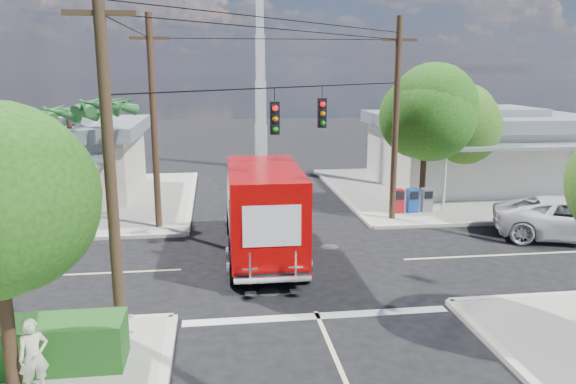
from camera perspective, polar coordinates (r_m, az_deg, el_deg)
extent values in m
plane|color=black|center=(20.06, 0.76, -7.37)|extent=(120.00, 120.00, 0.00)
cube|color=#A5A095|center=(33.39, 16.92, 0.24)|extent=(14.00, 14.00, 0.14)
cube|color=beige|center=(31.16, 5.12, -0.10)|extent=(0.25, 14.00, 0.14)
cube|color=beige|center=(27.35, 22.92, -2.82)|extent=(14.00, 0.25, 0.14)
cube|color=#A5A095|center=(31.52, -22.55, -0.87)|extent=(14.00, 14.00, 0.14)
cube|color=beige|center=(30.45, -9.74, -0.53)|extent=(0.25, 14.00, 0.14)
cube|color=beige|center=(25.05, -26.57, -4.50)|extent=(14.00, 0.25, 0.14)
cube|color=beige|center=(29.59, -2.04, -0.86)|extent=(0.12, 12.00, 0.01)
cube|color=beige|center=(23.60, 25.67, -5.56)|extent=(12.00, 0.12, 0.01)
cube|color=silver|center=(16.13, 3.02, -12.47)|extent=(7.50, 0.40, 0.01)
cube|color=silver|center=(34.61, 18.70, 3.52)|extent=(11.00, 8.00, 3.40)
cube|color=gray|center=(34.38, 18.93, 6.90)|extent=(11.80, 8.80, 0.70)
cube|color=gray|center=(34.34, 18.99, 7.72)|extent=(6.05, 4.40, 0.50)
cube|color=gray|center=(30.18, 22.92, 4.29)|extent=(9.90, 1.80, 0.15)
cylinder|color=silver|center=(27.72, 15.62, 1.13)|extent=(0.12, 0.12, 2.90)
cube|color=beige|center=(32.91, -23.82, 2.51)|extent=(10.00, 8.00, 3.20)
cube|color=gray|center=(32.67, -24.12, 5.88)|extent=(10.80, 8.80, 0.70)
cube|color=gray|center=(32.62, -24.20, 6.75)|extent=(5.50, 4.40, 0.50)
cube|color=gray|center=(28.13, -26.72, 3.01)|extent=(9.00, 1.80, 0.15)
cylinder|color=silver|center=(26.54, -18.82, 0.22)|extent=(0.12, 0.12, 2.70)
cube|color=silver|center=(39.17, -2.75, 4.62)|extent=(0.80, 0.80, 3.00)
cube|color=silver|center=(38.88, -2.80, 9.00)|extent=(0.70, 0.70, 3.00)
cube|color=silver|center=(38.82, -2.85, 13.43)|extent=(0.60, 0.60, 3.00)
cube|color=silver|center=(38.99, -2.90, 17.84)|extent=(0.50, 0.50, 3.00)
cylinder|color=#422D1C|center=(12.88, -26.72, -10.81)|extent=(0.28, 0.28, 3.71)
sphere|color=#16490F|center=(11.84, -26.61, -1.53)|extent=(3.25, 3.25, 3.25)
cylinder|color=#422D1C|center=(27.73, 13.58, 2.50)|extent=(0.28, 0.28, 4.10)
sphere|color=#16490F|center=(27.43, 13.85, 7.78)|extent=(4.10, 4.10, 4.10)
sphere|color=#16490F|center=(27.45, 12.94, 8.36)|extent=(3.33, 3.33, 3.33)
sphere|color=#16490F|center=(27.29, 14.76, 7.44)|extent=(3.58, 3.58, 3.58)
cylinder|color=#422D1C|center=(30.77, 16.62, 2.80)|extent=(0.28, 0.28, 3.58)
sphere|color=#255915|center=(30.50, 16.88, 6.95)|extent=(3.58, 3.58, 3.58)
sphere|color=#255915|center=(30.50, 16.06, 7.42)|extent=(2.91, 2.91, 2.91)
sphere|color=#255915|center=(30.38, 17.71, 6.66)|extent=(3.14, 3.14, 3.14)
cylinder|color=#422D1C|center=(26.92, -17.66, 2.95)|extent=(0.24, 0.24, 5.00)
cone|color=#26612A|center=(26.50, -16.10, 8.57)|extent=(0.50, 2.06, 0.98)
cone|color=#26612A|center=(27.25, -16.60, 8.63)|extent=(1.92, 1.68, 0.98)
cone|color=#26612A|center=(27.55, -18.12, 8.57)|extent=(2.12, 0.95, 0.98)
cone|color=#26612A|center=(27.19, -19.58, 8.43)|extent=(1.34, 2.07, 0.98)
cone|color=#26612A|center=(26.42, -19.93, 8.31)|extent=(1.34, 2.07, 0.98)
cone|color=#26612A|center=(25.83, -18.82, 8.31)|extent=(2.12, 0.95, 0.98)
cone|color=#26612A|center=(25.86, -17.07, 8.43)|extent=(1.92, 1.68, 0.98)
cylinder|color=#422D1C|center=(28.82, -21.05, 2.89)|extent=(0.24, 0.24, 4.60)
cone|color=#26612A|center=(28.36, -19.65, 7.75)|extent=(0.50, 2.06, 0.98)
cone|color=#26612A|center=(29.11, -20.02, 7.82)|extent=(1.92, 1.68, 0.98)
cone|color=#26612A|center=(29.45, -21.41, 7.76)|extent=(2.12, 0.95, 0.98)
cone|color=#26612A|center=(29.13, -22.81, 7.61)|extent=(1.34, 2.07, 0.98)
cone|color=#26612A|center=(28.38, -23.21, 7.47)|extent=(1.34, 2.07, 0.98)
cone|color=#26612A|center=(27.75, -22.25, 7.46)|extent=(2.12, 0.95, 0.98)
cone|color=#26612A|center=(27.74, -20.63, 7.59)|extent=(1.92, 1.68, 0.98)
cylinder|color=#473321|center=(13.89, -17.65, 2.36)|extent=(0.28, 0.28, 9.00)
cube|color=#473321|center=(13.75, -18.64, 16.86)|extent=(1.60, 0.12, 0.12)
cylinder|color=#473321|center=(25.27, 10.88, 6.99)|extent=(0.28, 0.28, 9.00)
cube|color=#473321|center=(25.19, 11.21, 14.93)|extent=(1.60, 0.12, 0.12)
cylinder|color=#473321|center=(24.11, -13.46, 6.62)|extent=(0.28, 0.28, 9.00)
cube|color=#473321|center=(24.03, -13.89, 14.95)|extent=(1.60, 0.12, 0.12)
cylinder|color=black|center=(18.89, 0.81, 10.63)|extent=(10.43, 10.43, 0.04)
cube|color=black|center=(18.05, -1.36, 7.52)|extent=(0.30, 0.24, 1.05)
sphere|color=red|center=(17.88, -1.31, 8.54)|extent=(0.20, 0.20, 0.20)
cube|color=black|center=(20.21, 3.46, 8.02)|extent=(0.30, 0.24, 1.05)
sphere|color=red|center=(20.05, 3.55, 8.93)|extent=(0.20, 0.20, 0.20)
cube|color=silver|center=(15.36, -26.74, -13.19)|extent=(5.94, 0.05, 0.08)
cube|color=silver|center=(15.20, -26.89, -11.82)|extent=(5.94, 0.05, 0.08)
cube|color=silver|center=(14.62, -16.12, -12.96)|extent=(0.09, 0.06, 1.00)
cube|color=#AB111A|center=(27.00, 11.10, -0.89)|extent=(0.50, 0.50, 1.10)
cube|color=#1646A2|center=(27.23, 12.49, -0.84)|extent=(0.50, 0.50, 1.10)
cube|color=slate|center=(27.47, 13.87, -0.79)|extent=(0.50, 0.50, 1.10)
cube|color=black|center=(20.93, -2.58, -4.97)|extent=(2.35, 7.71, 0.25)
cube|color=#BA0404|center=(23.61, -3.15, -0.98)|extent=(2.38, 1.70, 2.17)
cube|color=black|center=(24.20, -3.27, 0.30)|extent=(2.07, 0.27, 0.94)
cube|color=silver|center=(24.64, -3.27, -2.07)|extent=(2.27, 0.14, 0.34)
cube|color=#BA0404|center=(19.68, -2.42, -1.62)|extent=(2.53, 5.74, 2.86)
cube|color=white|center=(19.78, 1.19, -1.10)|extent=(0.06, 3.55, 1.28)
cube|color=white|center=(19.59, -6.07, -1.30)|extent=(0.06, 3.55, 1.28)
cube|color=white|center=(16.87, -1.65, -3.48)|extent=(1.77, 0.04, 1.28)
cube|color=silver|center=(17.27, -1.57, -8.79)|extent=(2.37, 0.27, 0.18)
cube|color=silver|center=(16.96, -3.88, -7.79)|extent=(0.44, 0.06, 0.98)
cube|color=silver|center=(17.08, 0.78, -7.62)|extent=(0.44, 0.06, 0.98)
cylinder|color=black|center=(23.62, -5.85, -2.99)|extent=(0.33, 1.09, 1.08)
cylinder|color=black|center=(23.76, -0.38, -2.84)|extent=(0.33, 1.09, 1.08)
cylinder|color=black|center=(18.18, -5.47, -7.74)|extent=(0.33, 1.09, 1.08)
cylinder|color=black|center=(18.36, 1.67, -7.48)|extent=(0.33, 1.09, 1.08)
imported|color=silver|center=(25.47, 26.98, -2.47)|extent=(6.67, 4.74, 1.69)
imported|color=beige|center=(13.18, -24.44, -14.98)|extent=(0.72, 0.63, 1.65)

